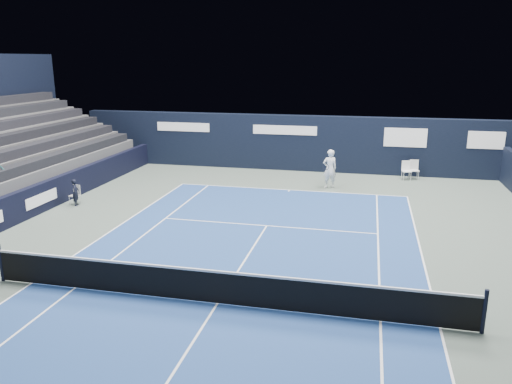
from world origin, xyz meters
TOP-DOWN VIEW (x-y plane):
  - ground at (0.00, 2.00)m, footprint 48.00×48.00m
  - court_surface at (0.00, 0.00)m, footprint 10.97×23.77m
  - folding_chair_back_a at (6.03, 15.64)m, footprint 0.49×0.48m
  - folding_chair_back_b at (5.61, 15.41)m, footprint 0.52×0.51m
  - line_judge_chair at (-8.71, 7.45)m, footprint 0.45×0.44m
  - line_judge at (-8.60, 7.29)m, footprint 0.40×0.49m
  - court_markings at (0.00, 0.00)m, footprint 11.03×23.83m
  - tennis_net at (0.00, 0.00)m, footprint 12.90×0.10m
  - back_sponsor_wall at (0.01, 16.50)m, footprint 26.00×0.63m
  - side_barrier_left at (-9.50, 5.97)m, footprint 0.33×22.00m
  - tennis_player at (1.82, 12.80)m, footprint 0.82×0.96m

SIDE VIEW (x-z plane):
  - ground at x=0.00m, z-range 0.00..0.00m
  - court_surface at x=0.00m, z-range 0.00..0.01m
  - court_markings at x=0.00m, z-range 0.01..0.01m
  - line_judge_chair at x=-8.71m, z-range 0.06..0.92m
  - tennis_net at x=0.00m, z-range -0.04..1.06m
  - folding_chair_back_b at x=5.61m, z-range 0.07..1.06m
  - folding_chair_back_a at x=6.03m, z-range 0.07..1.08m
  - line_judge at x=-8.60m, z-range 0.00..1.16m
  - side_barrier_left at x=-9.50m, z-range 0.00..1.20m
  - tennis_player at x=1.82m, z-range 0.00..1.90m
  - back_sponsor_wall at x=0.01m, z-range 0.00..3.10m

